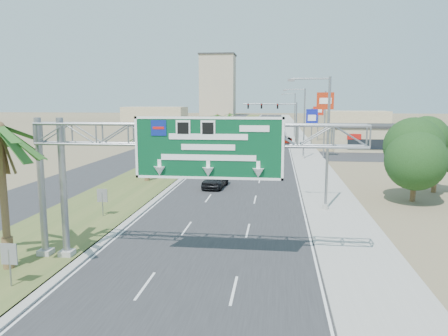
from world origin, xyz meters
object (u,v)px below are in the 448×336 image
pole_sign_blue (312,119)px  pole_sign_red_far (318,113)px  signal_mast (285,119)px  car_far (239,135)px  store_building (385,138)px  car_left_lane (215,179)px  car_mid_lane (262,150)px  pole_sign_red_near (325,105)px  sign_gantry (178,146)px  car_right_lane (285,141)px

pole_sign_blue → pole_sign_red_far: size_ratio=0.96×
signal_mast → pole_sign_blue: bearing=-49.6°
car_far → signal_mast: bearing=-62.2°
store_building → car_left_lane: 43.49m
car_far → pole_sign_red_far: bearing=-22.6°
car_left_lane → car_mid_lane: size_ratio=1.11×
pole_sign_red_near → pole_sign_blue: 13.80m
store_building → pole_sign_blue: pole_sign_blue is taller
pole_sign_red_near → store_building: bearing=48.1°
sign_gantry → pole_sign_red_far: (13.21, 72.46, -0.32)m
sign_gantry → signal_mast: (6.23, 62.05, -1.21)m
signal_mast → pole_sign_red_far: size_ratio=1.40×
sign_gantry → pole_sign_red_near: 44.75m
pole_sign_red_near → car_mid_lane: bearing=161.0°
car_far → pole_sign_red_near: (15.43, -34.79, 7.02)m
car_mid_lane → pole_sign_red_near: 11.75m
car_far → pole_sign_red_far: pole_sign_red_far is taller
car_right_lane → car_far: size_ratio=1.25×
car_mid_lane → car_far: 32.36m
store_building → car_far: 34.79m
car_right_lane → pole_sign_red_near: bearing=-73.2°
pole_sign_red_near → signal_mast: bearing=105.7°
car_far → store_building: bearing=-43.8°
car_far → car_mid_lane: bearing=-83.1°
signal_mast → store_building: (16.83, -5.97, -2.85)m
car_right_lane → pole_sign_red_far: bearing=57.1°
pole_sign_blue → pole_sign_red_far: pole_sign_red_far is taller
pole_sign_red_near → car_far: bearing=113.9°
store_building → pole_sign_blue: bearing=176.8°
signal_mast → pole_sign_red_near: (5.28, -18.84, 2.81)m
car_mid_lane → car_right_lane: (3.80, 16.29, 0.06)m
car_right_lane → car_far: (-10.28, 15.41, -0.12)m
store_building → car_mid_lane: 22.75m
car_far → pole_sign_red_far: size_ratio=0.60×
car_right_lane → pole_sign_red_far: size_ratio=0.75×
car_mid_lane → pole_sign_red_near: pole_sign_red_near is taller
pole_sign_red_near → pole_sign_red_far: size_ratio=1.32×
sign_gantry → pole_sign_red_far: sign_gantry is taller
car_mid_lane → car_right_lane: size_ratio=0.78×
car_left_lane → car_right_lane: car_left_lane is taller
pole_sign_red_far → store_building: bearing=-59.0°
car_right_lane → store_building: bearing=-19.4°
car_left_lane → pole_sign_red_near: 27.36m
pole_sign_red_far → sign_gantry: bearing=-100.3°
pole_sign_blue → car_far: bearing=124.6°
car_right_lane → car_mid_lane: bearing=-101.2°
car_mid_lane → pole_sign_blue: size_ratio=0.60×
store_building → pole_sign_blue: 12.74m
car_right_lane → pole_sign_red_near: 21.20m
signal_mast → car_mid_lane: 16.70m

